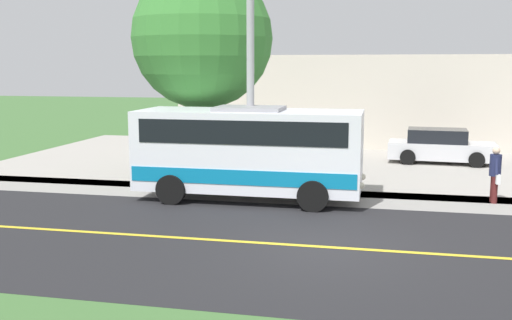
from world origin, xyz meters
The scene contains 11 objects.
ground_plane centered at (0.00, 0.00, 0.00)m, with size 120.00×120.00×0.00m, color #3D6633.
road_surface centered at (0.00, 0.00, 0.00)m, with size 8.00×100.00×0.01m, color black.
sidewalk centered at (-5.20, 0.00, 0.00)m, with size 2.40×100.00×0.01m, color gray.
parking_lot_surface centered at (-12.40, 3.00, 0.00)m, with size 14.00×36.00×0.01m, color #9E9991.
road_centre_line centered at (0.00, 0.00, 0.01)m, with size 0.16×100.00×0.00m, color gold.
shuttle_bus_front centered at (-4.55, -2.72, 1.58)m, with size 2.76×6.99×2.88m.
pedestrian_with_bags centered at (-5.56, 4.66, 0.91)m, with size 0.72×0.34×1.70m.
street_light_pole centered at (-4.88, -2.78, 4.42)m, with size 1.97×0.24×8.02m.
parked_car_near centered at (-13.02, 3.74, 0.69)m, with size 2.24×4.51×1.45m.
tree_curbside centered at (-7.40, -5.07, 5.07)m, with size 5.01×5.01×7.59m.
commercial_building centered at (-21.40, 2.01, 2.32)m, with size 10.00×22.49×4.65m, color beige.
Camera 1 is at (13.06, 1.26, 4.11)m, focal length 41.40 mm.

